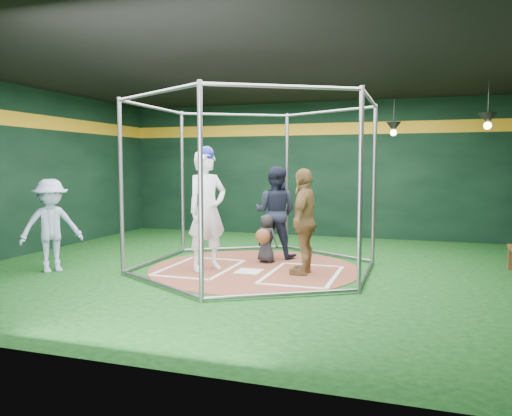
% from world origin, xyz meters
% --- Properties ---
extents(room_shell, '(10.10, 9.10, 3.53)m').
position_xyz_m(room_shell, '(0.00, 0.01, 1.75)').
color(room_shell, '#0C390F').
rests_on(room_shell, ground).
extents(clay_disc, '(3.80, 3.80, 0.01)m').
position_xyz_m(clay_disc, '(0.00, 0.00, 0.01)').
color(clay_disc, brown).
rests_on(clay_disc, ground).
extents(home_plate, '(0.43, 0.43, 0.01)m').
position_xyz_m(home_plate, '(0.00, -0.30, 0.02)').
color(home_plate, white).
rests_on(home_plate, clay_disc).
extents(batter_box_left, '(1.17, 1.77, 0.01)m').
position_xyz_m(batter_box_left, '(-0.95, -0.25, 0.02)').
color(batter_box_left, white).
rests_on(batter_box_left, clay_disc).
extents(batter_box_right, '(1.17, 1.77, 0.01)m').
position_xyz_m(batter_box_right, '(0.95, -0.25, 0.02)').
color(batter_box_right, white).
rests_on(batter_box_right, clay_disc).
extents(batting_cage, '(4.05, 4.67, 3.00)m').
position_xyz_m(batting_cage, '(-0.00, -0.00, 1.50)').
color(batting_cage, gray).
rests_on(batting_cage, ground).
extents(pendant_lamp_near, '(0.34, 0.34, 0.90)m').
position_xyz_m(pendant_lamp_near, '(2.20, 3.60, 2.74)').
color(pendant_lamp_near, black).
rests_on(pendant_lamp_near, room_shell).
extents(pendant_lamp_far, '(0.34, 0.34, 0.90)m').
position_xyz_m(pendant_lamp_far, '(4.00, 2.00, 2.74)').
color(pendant_lamp_far, black).
rests_on(pendant_lamp_far, room_shell).
extents(batter_figure, '(0.84, 0.93, 2.19)m').
position_xyz_m(batter_figure, '(-0.75, -0.38, 1.09)').
color(batter_figure, silver).
rests_on(batter_figure, clay_disc).
extents(visitor_leopard, '(0.47, 1.07, 1.81)m').
position_xyz_m(visitor_leopard, '(0.94, -0.14, 0.92)').
color(visitor_leopard, '#A58046').
rests_on(visitor_leopard, clay_disc).
extents(catcher_figure, '(0.52, 0.60, 0.92)m').
position_xyz_m(catcher_figure, '(0.04, 0.58, 0.48)').
color(catcher_figure, black).
rests_on(catcher_figure, clay_disc).
extents(umpire, '(0.92, 0.73, 1.83)m').
position_xyz_m(umpire, '(0.06, 1.17, 0.93)').
color(umpire, black).
rests_on(umpire, clay_disc).
extents(bystander_blue, '(1.13, 1.20, 1.63)m').
position_xyz_m(bystander_blue, '(-3.33, -1.30, 0.82)').
color(bystander_blue, '#9FB1D2').
rests_on(bystander_blue, ground).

